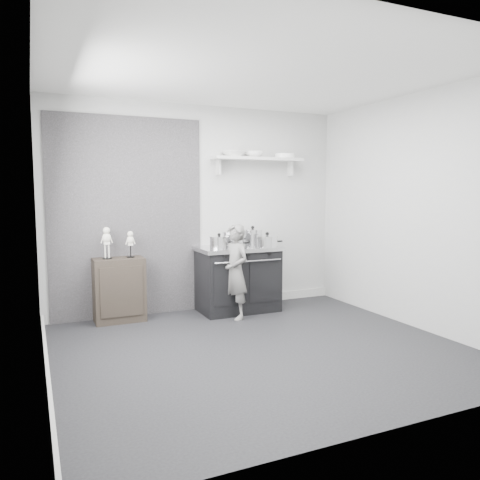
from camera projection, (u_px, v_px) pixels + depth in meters
name	position (u px, v px, depth m)	size (l,w,h in m)	color
ground	(259.00, 349.00, 4.72)	(4.00, 4.00, 0.00)	black
room_shell	(245.00, 186.00, 4.65)	(4.02, 3.62, 2.71)	#B5B6B3
wall_shelf	(258.00, 160.00, 6.35)	(1.30, 0.26, 0.24)	silver
stove	(238.00, 278.00, 6.18)	(1.07, 0.67, 0.86)	black
side_cabinet	(119.00, 290.00, 5.69)	(0.60, 0.35, 0.78)	black
child	(235.00, 272.00, 5.79)	(0.43, 0.28, 1.18)	slate
pot_front_left	(219.00, 242.00, 5.95)	(0.33, 0.24, 0.19)	silver
pot_back_left	(231.00, 239.00, 6.21)	(0.33, 0.25, 0.23)	silver
pot_back_right	(253.00, 237.00, 6.34)	(0.35, 0.27, 0.26)	silver
pot_front_right	(267.00, 241.00, 6.08)	(0.36, 0.27, 0.19)	silver
pot_front_center	(237.00, 243.00, 5.98)	(0.26, 0.17, 0.16)	silver
skeleton_full	(107.00, 241.00, 5.57)	(0.12, 0.08, 0.44)	silver
skeleton_torso	(130.00, 242.00, 5.69)	(0.10, 0.07, 0.37)	silver
bowl_large	(233.00, 154.00, 6.19)	(0.29, 0.29, 0.07)	white
bowl_small	(254.00, 154.00, 6.32)	(0.25, 0.25, 0.08)	white
plate_stack	(285.00, 156.00, 6.51)	(0.28, 0.28, 0.06)	white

